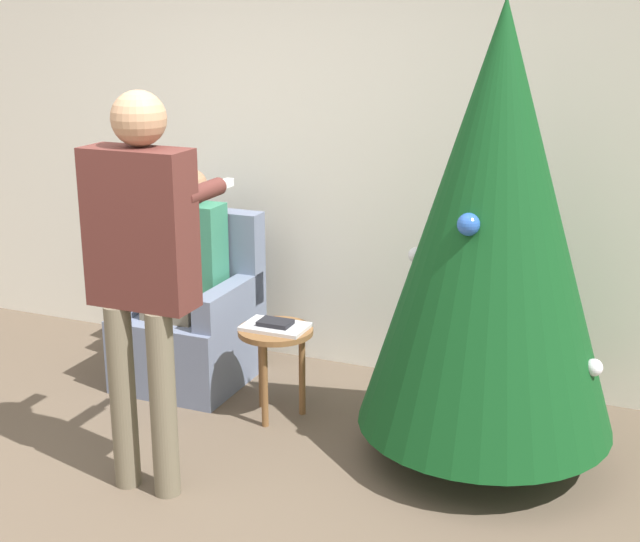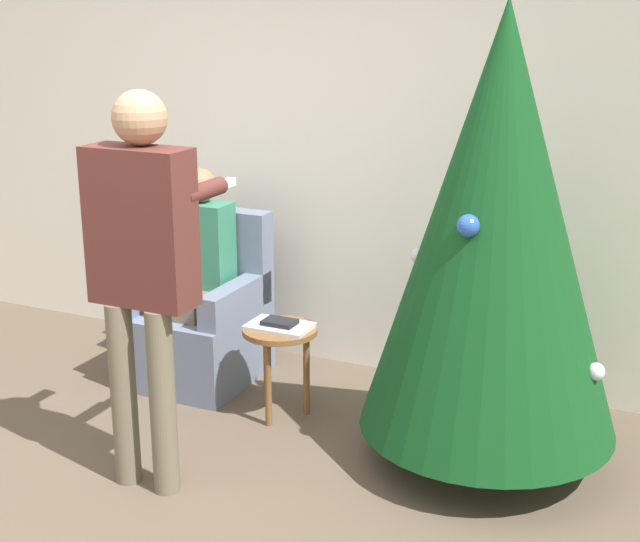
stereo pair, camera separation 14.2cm
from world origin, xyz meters
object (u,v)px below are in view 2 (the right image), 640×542
(christmas_tree, at_px, (496,225))
(armchair, at_px, (200,322))
(person_standing, at_px, (142,254))
(side_stool, at_px, (280,343))
(person_seated, at_px, (195,267))

(christmas_tree, height_order, armchair, christmas_tree)
(armchair, xyz_separation_m, person_standing, (0.46, -1.15, 0.77))
(side_stool, bearing_deg, person_standing, -104.27)
(armchair, relative_size, person_seated, 0.78)
(armchair, relative_size, person_standing, 0.54)
(person_seated, distance_m, person_standing, 1.28)
(person_seated, xyz_separation_m, person_standing, (0.46, -1.12, 0.42))
(side_stool, bearing_deg, christmas_tree, -1.54)
(christmas_tree, relative_size, armchair, 2.22)
(christmas_tree, relative_size, person_standing, 1.21)
(person_standing, height_order, side_stool, person_standing)
(armchair, distance_m, person_standing, 1.46)
(armchair, bearing_deg, christmas_tree, -9.78)
(armchair, height_order, side_stool, armchair)
(christmas_tree, xyz_separation_m, person_standing, (-1.36, -0.84, -0.08))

